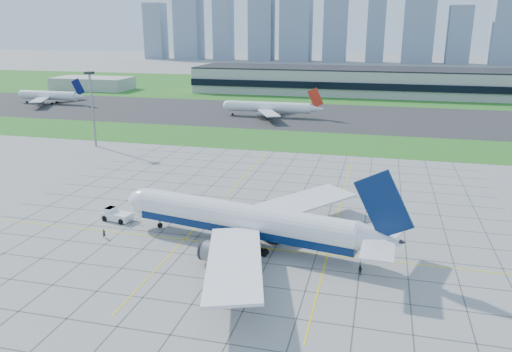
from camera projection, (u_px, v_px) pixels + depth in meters
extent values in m
plane|color=gray|center=(236.00, 241.00, 97.33)|extent=(1400.00, 1400.00, 0.00)
cube|color=#2E7421|center=(306.00, 142.00, 180.90)|extent=(700.00, 35.00, 0.04)
cube|color=#383838|center=(324.00, 116.00, 231.97)|extent=(700.00, 75.00, 0.04)
cube|color=#2E7421|center=(343.00, 89.00, 334.12)|extent=(700.00, 145.00, 0.04)
cube|color=#474744|center=(53.00, 203.00, 117.83)|extent=(0.18, 130.00, 0.02)
cube|color=#474744|center=(83.00, 206.00, 115.96)|extent=(0.18, 130.00, 0.02)
cube|color=#474744|center=(114.00, 209.00, 114.09)|extent=(0.18, 130.00, 0.02)
cube|color=#474744|center=(146.00, 212.00, 112.22)|extent=(0.18, 130.00, 0.02)
cube|color=#474744|center=(180.00, 215.00, 110.35)|extent=(0.18, 130.00, 0.02)
cube|color=#474744|center=(214.00, 219.00, 108.48)|extent=(0.18, 130.00, 0.02)
cube|color=#474744|center=(249.00, 222.00, 106.61)|extent=(0.18, 130.00, 0.02)
cube|color=#474744|center=(286.00, 225.00, 104.74)|extent=(0.18, 130.00, 0.02)
cube|color=#474744|center=(324.00, 229.00, 102.87)|extent=(0.18, 130.00, 0.02)
cube|color=#474744|center=(364.00, 233.00, 101.00)|extent=(0.18, 130.00, 0.02)
cube|color=#474744|center=(405.00, 237.00, 99.13)|extent=(0.18, 130.00, 0.02)
cube|color=#474744|center=(447.00, 241.00, 97.26)|extent=(0.18, 130.00, 0.02)
cube|color=#474744|center=(491.00, 245.00, 95.39)|extent=(0.18, 130.00, 0.02)
cube|color=#474744|center=(170.00, 335.00, 67.61)|extent=(110.00, 0.18, 0.02)
cube|color=#474744|center=(192.00, 304.00, 75.04)|extent=(110.00, 0.18, 0.02)
cube|color=#474744|center=(209.00, 279.00, 82.47)|extent=(110.00, 0.18, 0.02)
cube|color=#474744|center=(224.00, 258.00, 89.89)|extent=(110.00, 0.18, 0.02)
cube|color=#474744|center=(236.00, 241.00, 97.32)|extent=(110.00, 0.18, 0.02)
cube|color=#474744|center=(247.00, 225.00, 104.75)|extent=(110.00, 0.18, 0.02)
cube|color=#474744|center=(256.00, 212.00, 112.18)|extent=(110.00, 0.18, 0.02)
cube|color=#474744|center=(264.00, 201.00, 119.61)|extent=(110.00, 0.18, 0.02)
cube|color=#474744|center=(271.00, 190.00, 127.04)|extent=(110.00, 0.18, 0.02)
cube|color=#474744|center=(278.00, 181.00, 134.47)|extent=(110.00, 0.18, 0.02)
cube|color=#474744|center=(284.00, 173.00, 141.90)|extent=(110.00, 0.18, 0.02)
cube|color=#474744|center=(289.00, 166.00, 149.33)|extent=(110.00, 0.18, 0.02)
cube|color=#474744|center=(293.00, 159.00, 156.76)|extent=(110.00, 0.18, 0.02)
cube|color=yellow|center=(233.00, 245.00, 95.47)|extent=(120.00, 0.25, 0.03)
cube|color=yellow|center=(219.00, 203.00, 118.23)|extent=(0.25, 100.00, 0.03)
cube|color=yellow|center=(338.00, 213.00, 111.69)|extent=(0.25, 100.00, 0.03)
cube|color=#B7B7B2|center=(407.00, 83.00, 299.41)|extent=(260.00, 42.00, 15.00)
cube|color=black|center=(409.00, 88.00, 279.58)|extent=(260.00, 1.00, 4.00)
cube|color=black|center=(409.00, 70.00, 297.13)|extent=(260.00, 42.00, 0.80)
cube|color=#B7B7B2|center=(93.00, 83.00, 328.57)|extent=(50.00, 25.00, 8.00)
cylinder|color=gray|center=(93.00, 111.00, 170.44)|extent=(0.70, 0.70, 25.00)
cube|color=black|center=(89.00, 73.00, 166.78)|extent=(2.50, 2.50, 0.80)
cube|color=#7E90A6|center=(156.00, 31.00, 630.70)|extent=(24.00, 21.60, 68.00)
cube|color=#7E90A6|center=(188.00, 0.00, 609.53)|extent=(31.00, 27.90, 142.00)
cube|color=#7E90A6|center=(223.00, 20.00, 605.79)|extent=(22.00, 19.80, 95.00)
cube|color=#7E90A6|center=(296.00, 29.00, 587.78)|extent=(35.00, 31.50, 74.00)
cube|color=#7E90A6|center=(336.00, 9.00, 570.69)|extent=(26.00, 23.40, 118.00)
cube|color=#7E90A6|center=(377.00, 23.00, 564.27)|extent=(20.00, 18.00, 88.00)
cube|color=#7E90A6|center=(459.00, 35.00, 547.22)|extent=(24.00, 21.60, 62.00)
cube|color=#7E90A6|center=(510.00, 3.00, 526.73)|extent=(29.00, 26.10, 128.00)
cylinder|color=white|center=(244.00, 218.00, 94.30)|extent=(44.04, 13.70, 5.71)
cube|color=#071E4B|center=(244.00, 227.00, 94.82)|extent=(43.97, 13.33, 1.52)
ellipsoid|color=white|center=(149.00, 202.00, 103.08)|extent=(10.03, 7.30, 5.71)
cube|color=black|center=(141.00, 198.00, 103.79)|extent=(2.62, 3.38, 0.57)
cone|color=white|center=(378.00, 240.00, 84.10)|extent=(8.48, 6.73, 5.42)
cube|color=#071E4B|center=(384.00, 205.00, 82.08)|extent=(10.28, 2.39, 12.14)
cube|color=white|center=(300.00, 202.00, 105.51)|extent=(22.77, 26.48, 0.92)
cube|color=white|center=(234.00, 261.00, 79.06)|extent=(15.31, 27.94, 0.92)
cylinder|color=slate|center=(265.00, 215.00, 103.80)|extent=(6.74, 4.69, 3.61)
cylinder|color=slate|center=(219.00, 253.00, 86.44)|extent=(6.74, 4.69, 3.61)
cylinder|color=gray|center=(160.00, 222.00, 103.31)|extent=(0.40, 0.40, 2.47)
cylinder|color=black|center=(160.00, 225.00, 103.51)|extent=(1.12, 0.66, 1.05)
cylinder|color=black|center=(273.00, 239.00, 96.39)|extent=(1.43, 1.35, 1.24)
cylinder|color=black|center=(260.00, 252.00, 91.10)|extent=(1.43, 1.35, 1.24)
cube|color=white|center=(117.00, 216.00, 107.25)|extent=(7.02, 4.23, 1.53)
cube|color=white|center=(110.00, 210.00, 107.64)|extent=(2.38, 2.73, 1.20)
cube|color=black|center=(110.00, 209.00, 107.58)|extent=(2.13, 2.48, 0.77)
cube|color=gray|center=(135.00, 221.00, 105.46)|extent=(3.26, 0.80, 0.20)
cylinder|color=black|center=(114.00, 214.00, 109.48)|extent=(1.28, 0.76, 1.20)
cylinder|color=black|center=(105.00, 218.00, 107.00)|extent=(1.28, 0.76, 1.20)
cylinder|color=black|center=(130.00, 217.00, 107.72)|extent=(1.28, 0.76, 1.20)
cylinder|color=black|center=(121.00, 222.00, 105.25)|extent=(1.28, 0.76, 1.20)
imported|color=black|center=(104.00, 234.00, 98.38)|extent=(0.67, 0.77, 1.79)
imported|color=black|center=(360.00, 270.00, 83.77)|extent=(1.04, 1.07, 1.74)
cylinder|color=white|center=(49.00, 95.00, 268.12)|extent=(32.73, 4.80, 4.80)
cube|color=#070E4E|center=(78.00, 87.00, 262.43)|extent=(7.46, 0.40, 9.15)
cube|color=white|center=(65.00, 94.00, 278.04)|extent=(13.89, 20.66, 0.40)
cube|color=white|center=(40.00, 100.00, 257.61)|extent=(13.89, 20.66, 0.40)
cylinder|color=black|center=(57.00, 102.00, 270.68)|extent=(1.00, 1.00, 1.00)
cylinder|color=black|center=(52.00, 104.00, 266.60)|extent=(1.00, 1.00, 1.00)
cylinder|color=white|center=(268.00, 107.00, 229.33)|extent=(38.82, 4.80, 4.80)
cube|color=red|center=(315.00, 98.00, 222.85)|extent=(7.46, 0.40, 9.15)
cube|color=white|center=(279.00, 105.00, 239.15)|extent=(13.89, 20.66, 0.40)
cube|color=white|center=(269.00, 113.00, 218.72)|extent=(13.89, 20.66, 0.40)
cylinder|color=black|center=(276.00, 115.00, 231.77)|extent=(1.00, 1.00, 1.00)
cylinder|color=black|center=(274.00, 117.00, 227.69)|extent=(1.00, 1.00, 1.00)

